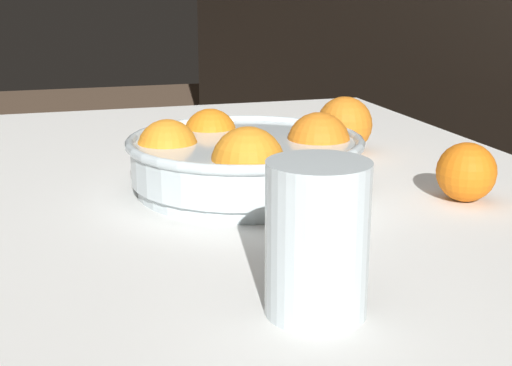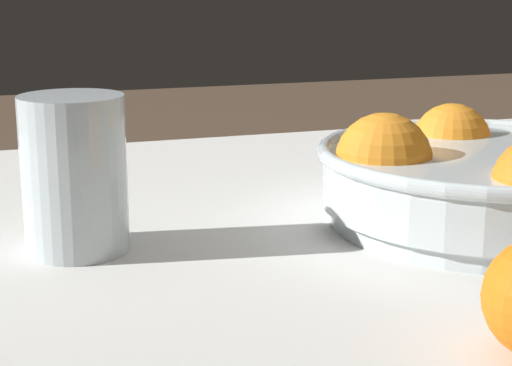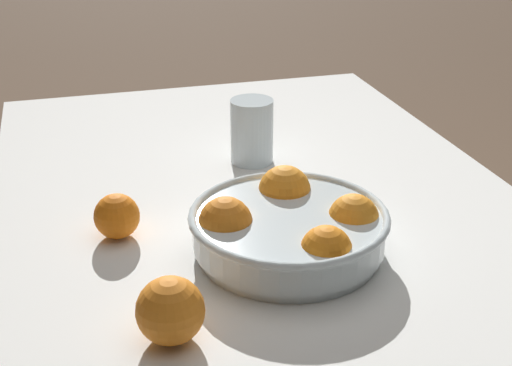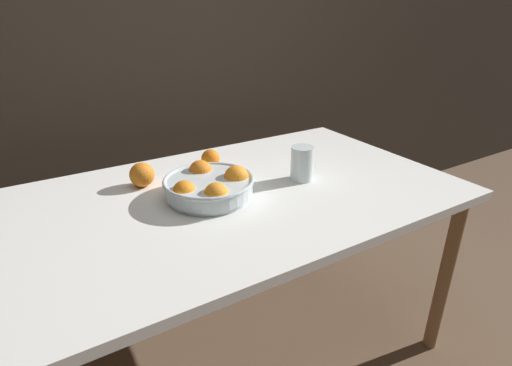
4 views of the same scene
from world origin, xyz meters
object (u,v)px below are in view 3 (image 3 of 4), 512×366
at_px(juice_glass, 252,134).
at_px(orange_loose_front, 170,311).
at_px(orange_loose_near_bowl, 117,216).
at_px(fruit_bowl, 289,227).

distance_m(juice_glass, orange_loose_front, 0.55).
bearing_deg(orange_loose_near_bowl, fruit_bowl, -115.74).
xyz_separation_m(fruit_bowl, juice_glass, (0.34, -0.04, 0.01)).
relative_size(juice_glass, orange_loose_near_bowl, 1.74).
xyz_separation_m(juice_glass, orange_loose_near_bowl, (-0.22, 0.27, -0.02)).
bearing_deg(fruit_bowl, orange_loose_near_bowl, 64.26).
bearing_deg(fruit_bowl, orange_loose_front, 128.35).
relative_size(fruit_bowl, orange_loose_front, 3.47).
xyz_separation_m(fruit_bowl, orange_loose_front, (-0.16, 0.20, 0.00)).
distance_m(orange_loose_near_bowl, orange_loose_front, 0.27).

